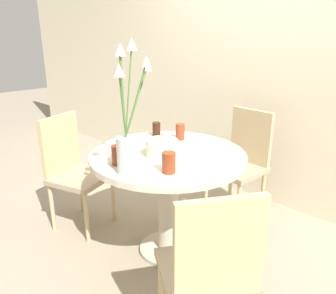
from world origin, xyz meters
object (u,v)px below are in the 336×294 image
Objects in this scene: flower_vase at (127,128)px; drink_glass_3 at (180,132)px; chair_left_flank at (72,166)px; birthday_cake at (162,148)px; side_plate at (165,142)px; drink_glass_2 at (156,129)px; drink_glass_0 at (169,163)px; chair_near_front at (210,268)px; chair_right_flank at (242,158)px; drink_glass_1 at (117,155)px.

drink_glass_3 is at bearing 107.03° from flower_vase.
chair_left_flank is 1.01m from flower_vase.
side_plate is at bearing 130.04° from birthday_cake.
birthday_cake is at bearing -94.76° from chair_left_flank.
drink_glass_0 is at bearing -39.02° from drink_glass_2.
flower_vase is at bearing -66.47° from side_plate.
drink_glass_3 reaches higher than side_plate.
flower_vase is (0.87, -0.14, 0.50)m from chair_left_flank.
chair_near_front is at bearing -41.64° from drink_glass_3.
drink_glass_0 reaches higher than side_plate.
side_plate is (-0.23, -0.70, 0.25)m from chair_right_flank.
side_plate is (0.64, 0.39, 0.25)m from chair_left_flank.
chair_near_front reaches higher than side_plate.
birthday_cake is (-0.06, -0.90, 0.30)m from chair_right_flank.
drink_glass_3 is (0.03, 0.13, 0.05)m from side_plate.
chair_right_flank is 0.67m from drink_glass_3.
chair_right_flank and chair_near_front have the same top height.
chair_left_flank is 0.79m from drink_glass_1.
flower_vase reaches higher than chair_right_flank.
flower_vase reaches higher than side_plate.
birthday_cake reaches higher than drink_glass_3.
drink_glass_0 is at bearing -43.71° from side_plate.
birthday_cake is 1.74× the size of drink_glass_3.
flower_vase reaches higher than drink_glass_0.
chair_left_flank and chair_near_front have the same top height.
side_plate is 1.44× the size of drink_glass_1.
chair_left_flank is 0.89m from birthday_cake.
birthday_cake is 1.22× the size of side_plate.
birthday_cake is 0.30m from drink_glass_1.
side_plate is (-0.86, 0.61, 0.25)m from chair_near_front.
drink_glass_2 is at bearing -161.67° from drink_glass_3.
drink_glass_1 is at bearing -84.94° from drink_glass_3.
chair_left_flank is at bearing -64.42° from chair_near_front.
drink_glass_3 is at bearing 18.33° from drink_glass_2.
chair_right_flank is at bearing 86.36° from birthday_cake.
flower_vase reaches higher than drink_glass_3.
chair_near_front is at bearing -30.24° from birthday_cake.
chair_near_front is at bearing -59.55° from chair_right_flank.
side_plate is at bearing 136.29° from drink_glass_0.
chair_near_front is at bearing -33.71° from drink_glass_2.
drink_glass_0 is (0.39, -0.37, 0.05)m from side_plate.
drink_glass_0 is at bearing -37.37° from birthday_cake.
drink_glass_1 is at bearing 165.99° from flower_vase.
drink_glass_1 is (-0.15, 0.04, -0.20)m from flower_vase.
drink_glass_3 is (-0.83, 0.74, 0.30)m from chair_near_front.
chair_right_flank is 0.80m from drink_glass_2.
chair_right_flank is 7.58× the size of drink_glass_0.
drink_glass_1 is at bearing -80.41° from side_plate.
chair_right_flank is at bearing -56.04° from chair_left_flank.
drink_glass_1 reaches higher than drink_glass_2.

